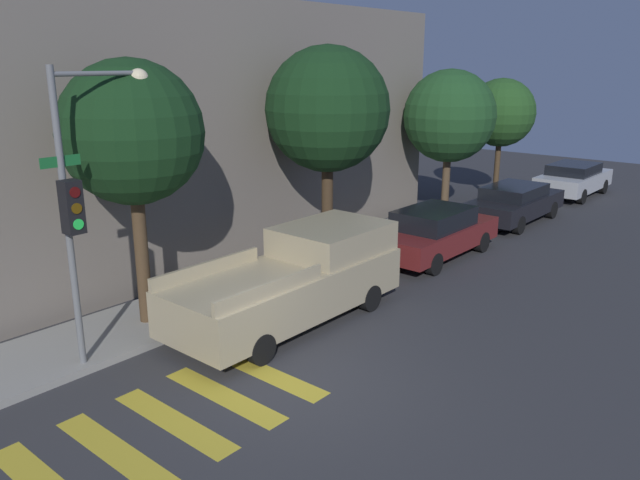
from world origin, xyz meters
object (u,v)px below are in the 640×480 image
sedan_far_end (573,179)px  tree_far_end (450,116)px  traffic_light_pole (87,178)px  tree_midblock (328,110)px  tree_near_corner (132,134)px  tree_behind_truck (501,113)px  sedan_near_corner (435,232)px  pickup_truck (297,278)px  sedan_middle (514,202)px

sedan_far_end → tree_far_end: size_ratio=0.83×
traffic_light_pole → tree_midblock: size_ratio=0.92×
tree_near_corner → traffic_light_pole: bearing=-150.8°
tree_near_corner → tree_behind_truck: tree_near_corner is taller
sedan_near_corner → tree_far_end: 5.53m
traffic_light_pole → tree_far_end: (13.87, 0.83, 0.11)m
traffic_light_pole → sedan_near_corner: 10.07m
pickup_truck → tree_behind_truck: size_ratio=1.14×
sedan_middle → sedan_far_end: sedan_far_end is taller
sedan_middle → tree_near_corner: bearing=171.1°
sedan_near_corner → tree_near_corner: tree_near_corner is taller
sedan_far_end → tree_midblock: size_ratio=0.73×
tree_midblock → tree_far_end: bearing=0.0°
tree_behind_truck → tree_midblock: bearing=180.0°
sedan_middle → tree_far_end: bearing=117.3°
tree_behind_truck → pickup_truck: bearing=-171.5°
tree_near_corner → tree_midblock: tree_midblock is taller
sedan_middle → tree_far_end: 3.72m
sedan_far_end → tree_midblock: (-13.34, 2.10, 3.43)m
traffic_light_pole → sedan_far_end: 20.94m
sedan_near_corner → pickup_truck: bearing=180.0°
traffic_light_pole → pickup_truck: (3.86, -1.27, -2.54)m
pickup_truck → tree_near_corner: size_ratio=1.00×
tree_far_end → tree_behind_truck: 4.05m
sedan_near_corner → tree_near_corner: 9.02m
traffic_light_pole → sedan_far_end: size_ratio=1.25×
sedan_far_end → tree_behind_truck: tree_behind_truck is taller
tree_midblock → pickup_truck: bearing=-149.3°
traffic_light_pole → tree_behind_truck: (17.92, 0.83, -0.01)m
tree_behind_truck → tree_near_corner: bearing=180.0°
sedan_far_end → tree_near_corner: (-19.24, 2.10, 3.31)m
sedan_middle → tree_midblock: 8.58m
pickup_truck → tree_midblock: tree_midblock is taller
sedan_near_corner → tree_behind_truck: tree_behind_truck is taller
sedan_near_corner → sedan_middle: bearing=0.0°
sedan_middle → sedan_near_corner: bearing=-180.0°
tree_midblock → sedan_far_end: bearing=-8.9°
pickup_truck → sedan_far_end: pickup_truck is taller
sedan_far_end → tree_midblock: 13.93m
tree_midblock → traffic_light_pole: bearing=-173.6°
traffic_light_pole → tree_near_corner: tree_near_corner is taller
tree_far_end → tree_behind_truck: (4.04, 0.00, -0.13)m
sedan_far_end → pickup_truck: bearing=180.0°
tree_near_corner → tree_behind_truck: (16.44, 0.00, -0.58)m
traffic_light_pole → tree_behind_truck: size_ratio=1.12×
sedan_middle → sedan_far_end: 5.77m
sedan_near_corner → sedan_far_end: bearing=0.0°
tree_behind_truck → traffic_light_pole: bearing=-177.4°
sedan_near_corner → tree_far_end: bearing=26.2°
pickup_truck → tree_far_end: 10.57m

